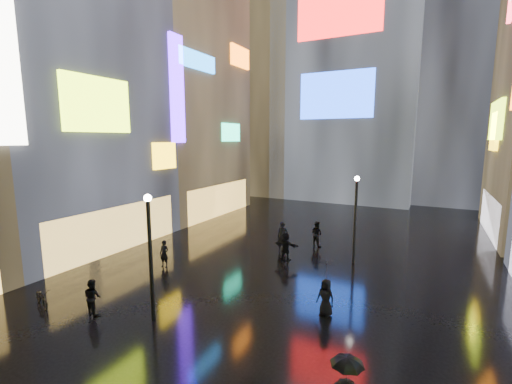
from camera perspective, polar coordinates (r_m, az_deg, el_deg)
The scene contains 17 objects.
ground at distance 23.35m, azimuth 9.12°, elevation -9.47°, with size 140.00×140.00×0.00m, color black.
building_left_mid at distance 27.68m, azimuth -30.24°, elevation 17.42°, with size 10.28×12.70×24.00m.
building_left_far at distance 35.57m, azimuth -13.15°, elevation 14.58°, with size 10.28×12.00×22.00m.
tower_main at distance 48.13m, azimuth 15.86°, elevation 25.09°, with size 16.00×14.20×42.00m.
tower_flank_right at distance 48.17m, azimuth 31.14°, elevation 19.26°, with size 12.00×12.00×34.00m, color black.
tower_flank_left at distance 48.19m, azimuth 1.51°, elevation 15.66°, with size 10.00×10.00×26.00m, color black.
lamp_near at distance 14.26m, azimuth -17.22°, elevation -9.33°, with size 0.30×0.30×5.20m.
lamp_far at distance 20.70m, azimuth 16.24°, elevation -3.64°, with size 0.30×0.30×5.20m.
pedestrian_1 at distance 16.44m, azimuth -25.59°, elevation -15.48°, with size 0.74×0.58×1.53m, color black.
pedestrian_4 at distance 15.14m, azimuth 11.54°, elevation -16.83°, with size 0.76×0.50×1.56m, color black.
pedestrian_5 at distance 21.03m, azimuth 4.94°, elevation -9.02°, with size 1.58×0.50×1.71m, color black.
pedestrian_6 at distance 22.58m, azimuth 4.44°, elevation -7.46°, with size 0.70×0.46×1.93m, color black.
pedestrian_7 at distance 23.95m, azimuth 10.06°, elevation -6.87°, with size 0.84×0.65×1.73m, color black.
umbrella_1 at distance 8.79m, azimuth 14.91°, elevation -26.62°, with size 0.73×0.73×0.64m, color black.
umbrella_2 at distance 14.66m, azimuth 11.69°, elevation -12.61°, with size 0.91×0.93×0.83m, color black.
bicycle at distance 18.31m, azimuth -32.11°, elevation -14.66°, with size 0.54×1.55×0.82m, color black.
pedestrian_8 at distance 20.62m, azimuth -15.05°, elevation -9.90°, with size 0.57×0.37×1.55m, color black.
Camera 1 is at (6.73, -1.13, 7.30)m, focal length 24.00 mm.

